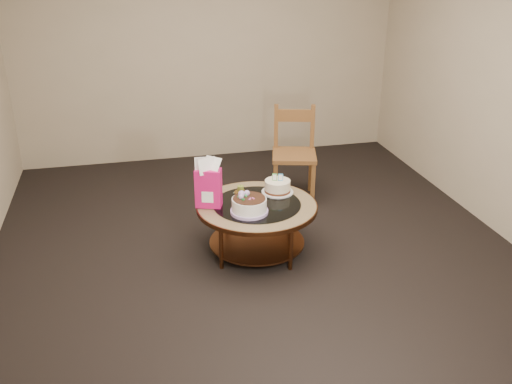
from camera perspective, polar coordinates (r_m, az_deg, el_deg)
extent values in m
plane|color=black|center=(4.99, 0.09, -5.95)|extent=(5.00, 5.00, 0.00)
cube|color=tan|center=(6.89, -4.83, 13.93)|extent=(4.50, 0.02, 2.60)
cube|color=tan|center=(2.31, 14.63, -7.89)|extent=(4.50, 0.02, 2.60)
cube|color=tan|center=(5.45, 24.13, 9.28)|extent=(0.02, 5.00, 2.60)
cylinder|color=#5C321A|center=(5.14, 3.34, -2.39)|extent=(0.04, 0.04, 0.42)
cylinder|color=#5C321A|center=(5.16, -2.96, -2.30)|extent=(0.04, 0.04, 0.42)
cylinder|color=#5C321A|center=(4.66, -3.51, -5.38)|extent=(0.04, 0.04, 0.42)
cylinder|color=#5C321A|center=(4.64, 3.49, -5.48)|extent=(0.04, 0.04, 0.42)
cylinder|color=#5C321A|center=(4.94, 0.09, -4.94)|extent=(0.82, 0.82, 0.02)
cylinder|color=#5C321A|center=(4.79, 0.09, -1.47)|extent=(1.02, 1.02, 0.04)
cylinder|color=#967852|center=(4.79, 0.09, -1.31)|extent=(1.00, 1.00, 0.01)
cylinder|color=black|center=(4.78, 0.09, -1.23)|extent=(0.74, 0.74, 0.01)
cylinder|color=#B997D6|center=(4.62, -0.68, -1.94)|extent=(0.31, 0.31, 0.02)
cylinder|color=white|center=(4.60, -0.68, -1.37)|extent=(0.28, 0.28, 0.12)
cylinder|color=black|center=(4.57, -0.69, -0.63)|extent=(0.26, 0.26, 0.01)
sphere|color=#B997D6|center=(4.60, -1.46, -0.20)|extent=(0.06, 0.06, 0.06)
sphere|color=#B997D6|center=(4.62, -0.93, -0.10)|extent=(0.05, 0.05, 0.05)
sphere|color=#B997D6|center=(4.56, -1.50, -0.47)|extent=(0.04, 0.04, 0.04)
cone|color=#217D38|center=(4.59, -0.97, -0.44)|extent=(0.03, 0.04, 0.03)
cone|color=#217D38|center=(4.59, -1.79, -0.46)|extent=(0.04, 0.04, 0.03)
cone|color=#217D38|center=(4.64, -0.74, -0.16)|extent=(0.04, 0.04, 0.03)
cone|color=#217D38|center=(4.54, -1.21, -0.73)|extent=(0.04, 0.04, 0.03)
cylinder|color=silver|center=(5.00, 2.16, 0.02)|extent=(0.28, 0.28, 0.01)
cylinder|color=#4A2515|center=(4.99, 2.16, 0.17)|extent=(0.23, 0.23, 0.02)
cylinder|color=beige|center=(4.97, 2.17, 0.71)|extent=(0.22, 0.22, 0.08)
cube|color=#4EAF4B|center=(4.94, 1.88, 1.50)|extent=(0.04, 0.02, 0.06)
cube|color=white|center=(4.94, 1.88, 1.50)|extent=(0.03, 0.02, 0.05)
cube|color=#3E99D3|center=(4.94, 2.48, 1.48)|extent=(0.04, 0.02, 0.06)
cube|color=white|center=(4.94, 2.48, 1.48)|extent=(0.03, 0.02, 0.05)
cube|color=#D1136A|center=(4.69, -4.77, 0.41)|extent=(0.24, 0.18, 0.33)
cube|color=white|center=(4.72, -4.75, -0.23)|extent=(0.13, 0.14, 0.10)
cube|color=#DED45B|center=(4.97, -1.55, -0.13)|extent=(0.12, 0.12, 0.01)
cylinder|color=#B98539|center=(4.97, -1.55, -0.04)|extent=(0.11, 0.11, 0.01)
cylinder|color=olive|center=(4.95, -1.55, 0.32)|extent=(0.06, 0.06, 0.06)
cylinder|color=black|center=(4.94, -1.56, 0.66)|extent=(0.00, 0.00, 0.01)
cube|color=brown|center=(5.84, 3.84, 3.67)|extent=(0.54, 0.54, 0.04)
cube|color=brown|center=(5.75, 1.96, 0.84)|extent=(0.05, 0.05, 0.47)
cube|color=brown|center=(5.76, 5.70, 0.79)|extent=(0.05, 0.05, 0.47)
cube|color=brown|center=(6.09, 1.96, 2.23)|extent=(0.05, 0.05, 0.47)
cube|color=brown|center=(6.11, 5.49, 2.18)|extent=(0.05, 0.05, 0.47)
cube|color=brown|center=(5.94, 2.02, 6.50)|extent=(0.05, 0.05, 0.48)
cube|color=brown|center=(5.95, 5.67, 6.44)|extent=(0.05, 0.05, 0.48)
cube|color=brown|center=(5.90, 3.88, 7.64)|extent=(0.37, 0.13, 0.13)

